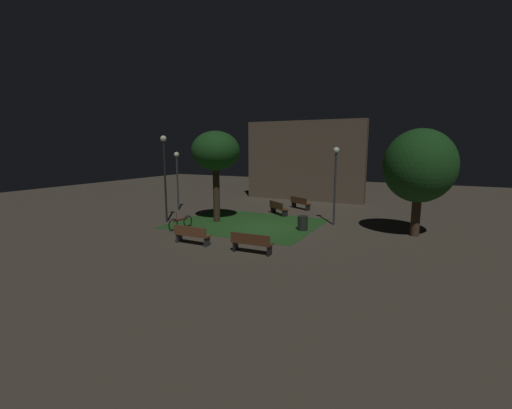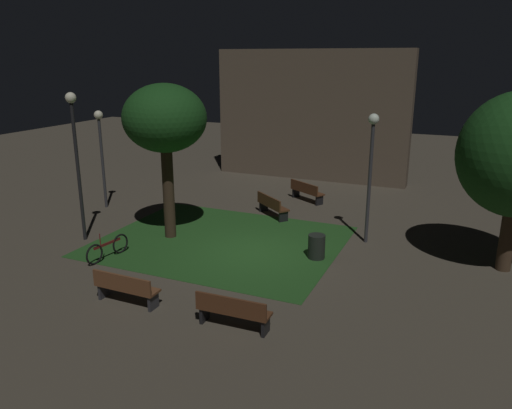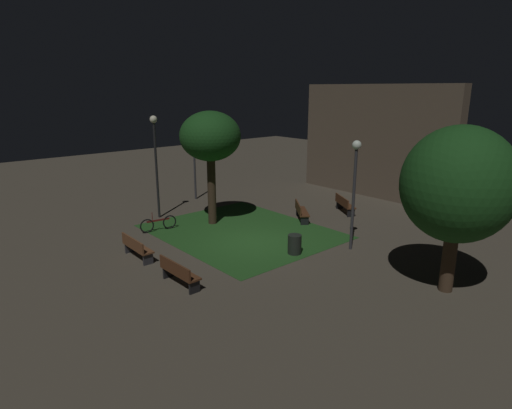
{
  "view_description": "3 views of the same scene",
  "coord_description": "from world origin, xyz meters",
  "views": [
    {
      "loc": [
        8.12,
        -17.16,
        4.43
      ],
      "look_at": [
        -0.38,
        -0.26,
        1.34
      ],
      "focal_mm": 24.52,
      "sensor_mm": 36.0,
      "label": 1
    },
    {
      "loc": [
        6.25,
        -13.96,
        6.2
      ],
      "look_at": [
        -0.2,
        0.85,
        1.42
      ],
      "focal_mm": 34.95,
      "sensor_mm": 36.0,
      "label": 2
    },
    {
      "loc": [
        13.15,
        -11.21,
        6.39
      ],
      "look_at": [
        -0.66,
        0.81,
        1.41
      ],
      "focal_mm": 30.08,
      "sensor_mm": 36.0,
      "label": 3
    }
  ],
  "objects": [
    {
      "name": "grass_lawn",
      "position": [
        -1.42,
        0.59,
        0.01
      ],
      "size": [
        8.18,
        6.74,
        0.01
      ],
      "primitive_type": "cube",
      "color": "#23511E",
      "rests_on": "ground"
    },
    {
      "name": "bench_front_right",
      "position": [
        1.55,
        -4.53,
        0.48
      ],
      "size": [
        1.81,
        0.52,
        0.88
      ],
      "color": "#512D19",
      "rests_on": "ground"
    },
    {
      "name": "tree_back_left",
      "position": [
        -3.32,
        0.3,
        4.17
      ],
      "size": [
        2.85,
        2.85,
        5.4
      ],
      "color": "#38281C",
      "rests_on": "ground"
    },
    {
      "name": "lamp_post_plaza_east",
      "position": [
        -5.95,
        -1.16,
        3.42
      ],
      "size": [
        0.36,
        0.36,
        5.12
      ],
      "color": "black",
      "rests_on": "ground"
    },
    {
      "name": "bench_by_lamp",
      "position": [
        -1.55,
        -4.53,
        0.48
      ],
      "size": [
        1.81,
        0.51,
        0.88
      ],
      "color": "brown",
      "rests_on": "ground"
    },
    {
      "name": "bench_front_left",
      "position": [
        -0.27,
        6.64,
        0.48
      ],
      "size": [
        1.79,
        1.35,
        0.88
      ],
      "color": "#512D19",
      "rests_on": "ground"
    },
    {
      "name": "lamp_post_plaza_west",
      "position": [
        3.25,
        2.55,
        3.04
      ],
      "size": [
        0.36,
        0.36,
        4.46
      ],
      "color": "#333338",
      "rests_on": "ground"
    },
    {
      "name": "tree_right_canopy",
      "position": [
        7.56,
        1.86,
        3.52
      ],
      "size": [
        3.46,
        3.46,
        5.36
      ],
      "color": "#423021",
      "rests_on": "ground"
    },
    {
      "name": "lamp_post_path_center",
      "position": [
        -7.89,
        2.33,
        2.84
      ],
      "size": [
        0.36,
        0.36,
        4.12
      ],
      "color": "#333338",
      "rests_on": "ground"
    },
    {
      "name": "bicycle",
      "position": [
        -4.02,
        -2.25,
        0.34
      ],
      "size": [
        0.28,
        1.75,
        0.93
      ],
      "color": "black",
      "rests_on": "ground"
    },
    {
      "name": "bench_near_trees",
      "position": [
        -0.85,
        3.93,
        0.48
      ],
      "size": [
        1.71,
        1.49,
        0.88
      ],
      "color": "#512D19",
      "rests_on": "ground"
    },
    {
      "name": "building_wall_backdrop",
      "position": [
        -1.53,
        11.01,
        3.31
      ],
      "size": [
        10.12,
        0.8,
        6.63
      ],
      "primitive_type": "cube",
      "color": "brown",
      "rests_on": "ground"
    },
    {
      "name": "ground_plane",
      "position": [
        0.0,
        0.0,
        0.0
      ],
      "size": [
        60.0,
        60.0,
        0.0
      ],
      "primitive_type": "plane",
      "color": "#4C4438"
    },
    {
      "name": "trash_bin",
      "position": [
        2.09,
        0.45,
        0.39
      ],
      "size": [
        0.55,
        0.55,
        0.79
      ],
      "primitive_type": "cylinder",
      "color": "black",
      "rests_on": "ground"
    }
  ]
}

